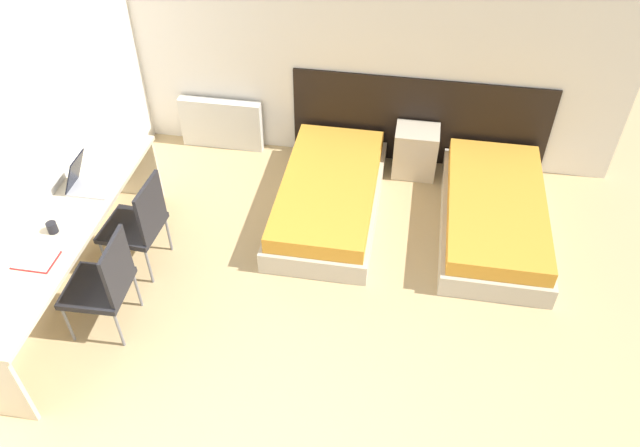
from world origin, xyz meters
TOP-DOWN VIEW (x-y plane):
  - wall_back at (0.00, 4.03)m, footprint 5.48×0.05m
  - wall_left at (-2.26, 2.00)m, footprint 0.05×5.00m
  - headboard_panel at (0.74, 3.99)m, footprint 2.65×0.03m
  - bed_near_window at (-0.05, 3.01)m, footprint 0.97×1.90m
  - bed_near_door at (1.53, 3.01)m, footprint 0.97×1.90m
  - nightstand at (0.74, 3.78)m, footprint 0.44×0.36m
  - radiator at (-1.39, 3.91)m, footprint 0.90×0.12m
  - desk at (-1.98, 1.66)m, footprint 0.52×2.59m
  - chair_near_laptop at (-1.54, 2.01)m, footprint 0.50×0.50m
  - chair_near_notebook at (-1.54, 1.31)m, footprint 0.50×0.50m
  - laptop at (-1.99, 2.10)m, footprint 0.35×0.25m
  - open_notebook at (-1.99, 1.24)m, footprint 0.30×0.24m
  - mug at (-2.02, 1.56)m, footprint 0.08×0.08m

SIDE VIEW (x-z plane):
  - bed_near_window at x=-0.05m, z-range -0.01..0.37m
  - bed_near_door at x=1.53m, z-range -0.01..0.37m
  - nightstand at x=0.74m, z-range 0.00..0.53m
  - radiator at x=-1.39m, z-range 0.00..0.57m
  - headboard_panel at x=0.74m, z-range 0.00..0.99m
  - chair_near_laptop at x=-1.54m, z-range 0.03..0.96m
  - chair_near_notebook at x=-1.54m, z-range 0.03..0.96m
  - desk at x=-1.98m, z-range 0.23..0.96m
  - open_notebook at x=-1.99m, z-range 0.73..0.74m
  - mug at x=-2.02m, z-range 0.73..0.82m
  - laptop at x=-1.99m, z-range 0.63..0.96m
  - wall_back at x=0.00m, z-range 0.00..2.70m
  - wall_left at x=-2.26m, z-range 0.00..2.70m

